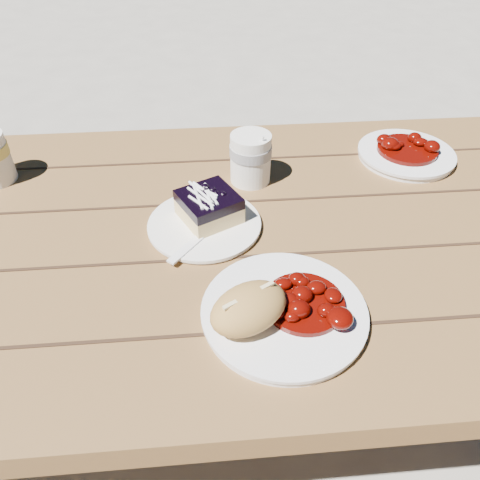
{
  "coord_description": "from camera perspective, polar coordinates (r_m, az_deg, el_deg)",
  "views": [
    {
      "loc": [
        0.12,
        -0.67,
        1.29
      ],
      "look_at": [
        0.17,
        -0.1,
        0.81
      ],
      "focal_mm": 35.0,
      "sensor_mm": 36.0,
      "label": 1
    }
  ],
  "objects": [
    {
      "name": "fork_dessert",
      "position": [
        0.81,
        -5.68,
        -0.27
      ],
      "size": [
        0.12,
        0.14,
        0.0
      ],
      "primitive_type": null,
      "rotation": [
        0.0,
        0.0,
        -0.68
      ],
      "color": "white",
      "rests_on": "dessert_plate"
    },
    {
      "name": "second_stew",
      "position": [
        1.11,
        19.88,
        11.04
      ],
      "size": [
        0.13,
        0.13,
        0.04
      ],
      "primitive_type": null,
      "color": "#530702",
      "rests_on": "second_plate"
    },
    {
      "name": "coffee_cup",
      "position": [
        0.96,
        1.29,
        9.91
      ],
      "size": [
        0.08,
        0.08,
        0.1
      ],
      "primitive_type": "cylinder",
      "color": "white",
      "rests_on": "picnic_table"
    },
    {
      "name": "dessert_plate",
      "position": [
        0.86,
        -4.35,
        1.82
      ],
      "size": [
        0.2,
        0.2,
        0.01
      ],
      "primitive_type": "cylinder",
      "color": "white",
      "rests_on": "picnic_table"
    },
    {
      "name": "ground",
      "position": [
        1.46,
        -7.56,
        -22.41
      ],
      "size": [
        60.0,
        60.0,
        0.0
      ],
      "primitive_type": "plane",
      "color": "gray",
      "rests_on": "ground"
    },
    {
      "name": "goulash_stew",
      "position": [
        0.69,
        7.91,
        -6.77
      ],
      "size": [
        0.12,
        0.12,
        0.04
      ],
      "primitive_type": null,
      "color": "#530702",
      "rests_on": "main_plate"
    },
    {
      "name": "blueberry_cake",
      "position": [
        0.85,
        -3.81,
        4.14
      ],
      "size": [
        0.13,
        0.13,
        0.06
      ],
      "rotation": [
        0.0,
        0.0,
        0.47
      ],
      "color": "#E2C27B",
      "rests_on": "dessert_plate"
    },
    {
      "name": "second_plate",
      "position": [
        1.12,
        19.55,
        9.76
      ],
      "size": [
        0.21,
        0.21,
        0.02
      ],
      "primitive_type": "cylinder",
      "color": "white",
      "rests_on": "picnic_table"
    },
    {
      "name": "bread_roll",
      "position": [
        0.66,
        1.06,
        -8.32
      ],
      "size": [
        0.14,
        0.13,
        0.06
      ],
      "primitive_type": "ellipsoid",
      "rotation": [
        0.0,
        0.0,
        0.52
      ],
      "color": "#AF8443",
      "rests_on": "main_plate"
    },
    {
      "name": "picnic_table",
      "position": [
        0.98,
        -10.54,
        -6.44
      ],
      "size": [
        2.0,
        1.55,
        0.75
      ],
      "color": "brown",
      "rests_on": "ground"
    },
    {
      "name": "main_plate",
      "position": [
        0.71,
        5.36,
        -8.84
      ],
      "size": [
        0.24,
        0.24,
        0.02
      ],
      "primitive_type": "cylinder",
      "color": "white",
      "rests_on": "picnic_table"
    }
  ]
}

